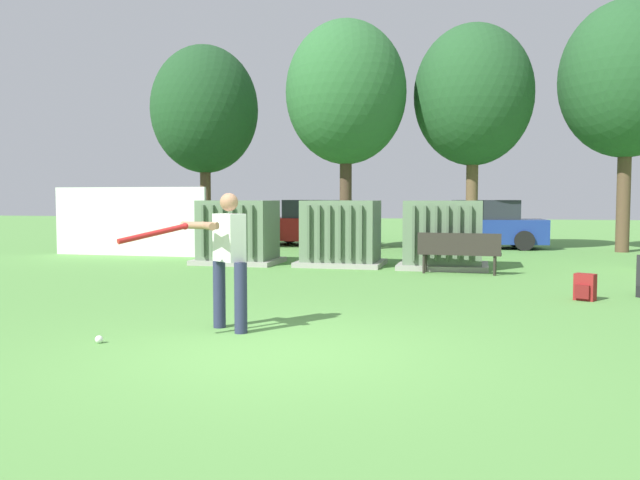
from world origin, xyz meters
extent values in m
plane|color=#5B9947|center=(0.00, 0.00, 0.00)|extent=(96.00, 96.00, 0.00)
cube|color=white|center=(-7.82, 10.50, 1.00)|extent=(4.80, 0.12, 2.00)
cube|color=#9E9B93|center=(-3.88, 9.06, 0.06)|extent=(2.10, 1.70, 0.12)
cube|color=#607A5B|center=(-3.88, 9.06, 0.87)|extent=(1.80, 1.40, 1.50)
cube|color=#52684E|center=(-4.52, 8.30, 0.87)|extent=(0.06, 0.12, 1.27)
cube|color=#52684E|center=(-4.27, 8.30, 0.87)|extent=(0.06, 0.12, 1.27)
cube|color=#52684E|center=(-4.01, 8.30, 0.87)|extent=(0.06, 0.12, 1.27)
cube|color=#52684E|center=(-3.76, 8.30, 0.87)|extent=(0.06, 0.12, 1.27)
cube|color=#52684E|center=(-3.50, 8.30, 0.87)|extent=(0.06, 0.12, 1.27)
cube|color=#52684E|center=(-3.25, 8.30, 0.87)|extent=(0.06, 0.12, 1.27)
cube|color=#9E9B93|center=(-1.21, 9.16, 0.06)|extent=(2.10, 1.70, 0.12)
cube|color=#607A5B|center=(-1.21, 9.16, 0.87)|extent=(1.80, 1.40, 1.50)
cube|color=#52684E|center=(-1.84, 8.40, 0.87)|extent=(0.06, 0.12, 1.27)
cube|color=#52684E|center=(-1.59, 8.40, 0.87)|extent=(0.06, 0.12, 1.27)
cube|color=#52684E|center=(-1.33, 8.40, 0.87)|extent=(0.06, 0.12, 1.27)
cube|color=#52684E|center=(-1.08, 8.40, 0.87)|extent=(0.06, 0.12, 1.27)
cube|color=#52684E|center=(-0.82, 8.40, 0.87)|extent=(0.06, 0.12, 1.27)
cube|color=#52684E|center=(-0.57, 8.40, 0.87)|extent=(0.06, 0.12, 1.27)
cube|color=#9E9B93|center=(1.31, 9.10, 0.06)|extent=(2.10, 1.70, 0.12)
cube|color=#607A5B|center=(1.31, 9.10, 0.87)|extent=(1.80, 1.40, 1.50)
cube|color=#52684E|center=(0.67, 8.34, 0.87)|extent=(0.06, 0.12, 1.27)
cube|color=#52684E|center=(0.93, 8.34, 0.87)|extent=(0.06, 0.12, 1.27)
cube|color=#52684E|center=(1.18, 8.34, 0.87)|extent=(0.06, 0.12, 1.27)
cube|color=#52684E|center=(1.44, 8.34, 0.87)|extent=(0.06, 0.12, 1.27)
cube|color=#52684E|center=(1.69, 8.34, 0.87)|extent=(0.06, 0.12, 1.27)
cube|color=#52684E|center=(1.95, 8.34, 0.87)|extent=(0.06, 0.12, 1.27)
cube|color=#2D2823|center=(1.72, 8.00, 0.45)|extent=(1.82, 0.51, 0.05)
cube|color=#2D2823|center=(1.70, 7.82, 0.70)|extent=(1.80, 0.15, 0.44)
cylinder|color=#2D2823|center=(0.96, 8.19, 0.21)|extent=(0.06, 0.06, 0.42)
cylinder|color=#2D2823|center=(2.49, 8.09, 0.21)|extent=(0.06, 0.06, 0.42)
cylinder|color=#2D2823|center=(0.94, 7.91, 0.21)|extent=(0.06, 0.06, 0.42)
cylinder|color=#2D2823|center=(2.47, 7.81, 0.21)|extent=(0.06, 0.06, 0.42)
cylinder|color=#282D4C|center=(-0.73, 0.82, 0.44)|extent=(0.16, 0.16, 0.88)
cylinder|color=#282D4C|center=(-1.13, 1.09, 0.44)|extent=(0.16, 0.16, 0.88)
cube|color=white|center=(-0.93, 0.96, 1.18)|extent=(0.47, 0.42, 0.60)
sphere|color=#9E7051|center=(-0.93, 0.96, 1.62)|extent=(0.23, 0.23, 0.23)
cylinder|color=#9E7051|center=(-1.07, 0.60, 1.34)|extent=(0.39, 0.49, 0.09)
cylinder|color=#9E7051|center=(-1.22, 0.70, 1.34)|extent=(0.55, 0.23, 0.09)
cylinder|color=red|center=(-1.53, 0.09, 1.27)|extent=(0.53, 0.74, 0.21)
sphere|color=red|center=(-1.29, 0.44, 1.34)|extent=(0.08, 0.08, 0.08)
sphere|color=white|center=(-2.13, -0.10, 0.04)|extent=(0.09, 0.09, 0.09)
cube|color=maroon|center=(3.83, 4.63, 0.22)|extent=(0.38, 0.32, 0.44)
cube|color=maroon|center=(3.78, 4.51, 0.15)|extent=(0.23, 0.15, 0.22)
cylinder|color=brown|center=(-6.57, 13.15, 1.40)|extent=(0.35, 0.35, 2.81)
ellipsoid|color=#1E4723|center=(-6.57, 13.15, 4.55)|extent=(3.46, 3.46, 4.11)
cylinder|color=#4C3828|center=(-2.02, 13.74, 1.55)|extent=(0.38, 0.38, 3.10)
ellipsoid|color=#2D6633|center=(-2.02, 13.74, 5.02)|extent=(3.81, 3.81, 4.52)
cylinder|color=brown|center=(1.90, 14.85, 1.53)|extent=(0.38, 0.38, 3.06)
ellipsoid|color=#235128|center=(1.90, 14.85, 4.96)|extent=(3.77, 3.77, 4.47)
cylinder|color=brown|center=(6.49, 15.24, 1.65)|extent=(0.41, 0.41, 3.30)
ellipsoid|color=#235128|center=(6.49, 15.24, 5.35)|extent=(4.06, 4.06, 4.82)
cube|color=maroon|center=(-3.60, 15.84, 0.58)|extent=(4.38, 2.22, 0.80)
cube|color=#262B33|center=(-3.45, 15.82, 1.30)|extent=(2.28, 1.82, 0.64)
cylinder|color=black|center=(-5.00, 15.16, 0.32)|extent=(0.66, 0.30, 0.64)
cylinder|color=black|center=(-4.79, 16.85, 0.32)|extent=(0.66, 0.30, 0.64)
cylinder|color=black|center=(-2.42, 14.83, 0.32)|extent=(0.66, 0.30, 0.64)
cylinder|color=black|center=(-2.20, 16.52, 0.32)|extent=(0.66, 0.30, 0.64)
cube|color=navy|center=(2.17, 15.81, 0.58)|extent=(4.36, 2.13, 0.80)
cube|color=#262B33|center=(2.32, 15.83, 1.30)|extent=(2.25, 1.77, 0.64)
cylinder|color=black|center=(0.97, 14.83, 0.32)|extent=(0.66, 0.29, 0.64)
cylinder|color=black|center=(0.79, 16.52, 0.32)|extent=(0.66, 0.29, 0.64)
cylinder|color=black|center=(3.55, 15.10, 0.32)|extent=(0.66, 0.29, 0.64)
cylinder|color=black|center=(3.38, 16.79, 0.32)|extent=(0.66, 0.29, 0.64)
camera|label=1|loc=(2.12, -6.75, 1.67)|focal=36.69mm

